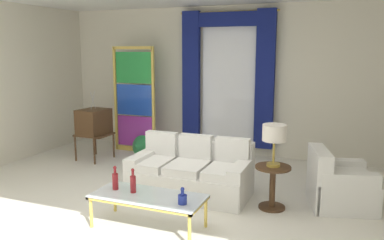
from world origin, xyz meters
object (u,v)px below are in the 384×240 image
object	(u,v)px
coffee_table	(148,198)
peacock_figurine	(139,146)
table_lamp_brass	(274,135)
bottle_crystal_tall	(115,180)
stained_glass_divider	(134,102)
armchair_white	(337,186)
round_side_table	(273,183)
vintage_tv	(94,123)
bottle_blue_decanter	(133,183)
bottle_amber_squat	(182,198)
couch_white_long	(192,173)

from	to	relation	value
coffee_table	peacock_figurine	bearing A→B (deg)	121.35
table_lamp_brass	bottle_crystal_tall	bearing A→B (deg)	-147.61
bottle_crystal_tall	stained_glass_divider	xyz separation A→B (m)	(-1.51, 3.10, 0.53)
armchair_white	round_side_table	world-z (taller)	armchair_white
peacock_figurine	stained_glass_divider	bearing A→B (deg)	128.99
armchair_white	stained_glass_divider	bearing A→B (deg)	158.91
stained_glass_divider	peacock_figurine	xyz separation A→B (m)	(0.31, -0.39, -0.84)
vintage_tv	armchair_white	xyz separation A→B (m)	(4.51, -0.74, -0.44)
vintage_tv	peacock_figurine	xyz separation A→B (m)	(0.74, 0.45, -0.51)
bottle_blue_decanter	round_side_table	world-z (taller)	bottle_blue_decanter
table_lamp_brass	coffee_table	bearing A→B (deg)	-138.29
bottle_amber_squat	stained_glass_divider	xyz separation A→B (m)	(-2.48, 3.22, 0.58)
bottle_blue_decanter	stained_glass_divider	distance (m)	3.62
stained_glass_divider	peacock_figurine	size ratio (longest dim) A/B	3.67
vintage_tv	armchair_white	size ratio (longest dim) A/B	1.35
table_lamp_brass	vintage_tv	bearing A→B (deg)	162.80
bottle_blue_decanter	peacock_figurine	xyz separation A→B (m)	(-1.46, 2.72, -0.31)
stained_glass_divider	round_side_table	xyz separation A→B (m)	(3.27, -1.98, -0.70)
bottle_blue_decanter	peacock_figurine	bearing A→B (deg)	118.13
bottle_amber_squat	peacock_figurine	xyz separation A→B (m)	(-2.16, 2.83, -0.26)
coffee_table	peacock_figurine	world-z (taller)	peacock_figurine
coffee_table	bottle_crystal_tall	size ratio (longest dim) A/B	4.50
couch_white_long	round_side_table	world-z (taller)	couch_white_long
couch_white_long	stained_glass_divider	distance (m)	2.84
couch_white_long	bottle_blue_decanter	distance (m)	1.32
vintage_tv	round_side_table	size ratio (longest dim) A/B	2.26
bottle_crystal_tall	round_side_table	size ratio (longest dim) A/B	0.51
coffee_table	armchair_white	bearing A→B (deg)	36.47
coffee_table	armchair_white	xyz separation A→B (m)	(2.10, 1.55, -0.09)
peacock_figurine	table_lamp_brass	size ratio (longest dim) A/B	1.05
bottle_amber_squat	round_side_table	bearing A→B (deg)	57.27
bottle_crystal_tall	peacock_figurine	distance (m)	2.98
couch_white_long	bottle_crystal_tall	xyz separation A→B (m)	(-0.52, -1.27, 0.23)
bottle_crystal_tall	bottle_amber_squat	xyz separation A→B (m)	(0.97, -0.12, -0.05)
stained_glass_divider	table_lamp_brass	world-z (taller)	stained_glass_divider
peacock_figurine	round_side_table	bearing A→B (deg)	-28.32
coffee_table	table_lamp_brass	xyz separation A→B (m)	(1.29, 1.15, 0.65)
bottle_blue_decanter	table_lamp_brass	xyz separation A→B (m)	(1.50, 1.13, 0.50)
stained_glass_divider	round_side_table	bearing A→B (deg)	-31.22
couch_white_long	vintage_tv	distance (m)	2.69
table_lamp_brass	couch_white_long	bearing A→B (deg)	173.23
armchair_white	round_side_table	bearing A→B (deg)	-153.47
round_side_table	bottle_blue_decanter	bearing A→B (deg)	-143.04
vintage_tv	peacock_figurine	distance (m)	1.01
stained_glass_divider	bottle_blue_decanter	bearing A→B (deg)	-60.36
coffee_table	vintage_tv	size ratio (longest dim) A/B	1.02
vintage_tv	stained_glass_divider	bearing A→B (deg)	63.00
bottle_blue_decanter	bottle_crystal_tall	bearing A→B (deg)	177.59
bottle_blue_decanter	stained_glass_divider	bearing A→B (deg)	119.64
armchair_white	table_lamp_brass	xyz separation A→B (m)	(-0.81, -0.41, 0.74)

